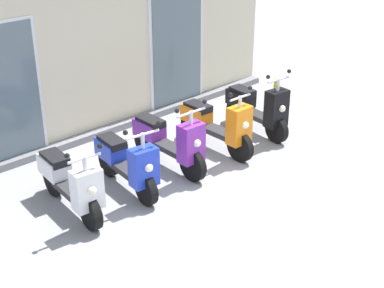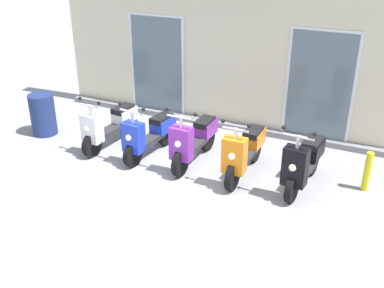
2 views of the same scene
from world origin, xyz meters
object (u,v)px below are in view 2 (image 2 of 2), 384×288
at_px(scooter_blue, 149,134).
at_px(scooter_purple, 194,140).
at_px(scooter_black, 304,162).
at_px(scooter_orange, 244,151).
at_px(scooter_white, 110,125).
at_px(curb_bollard, 367,172).
at_px(trash_bin, 43,114).

height_order(scooter_blue, scooter_purple, scooter_purple).
relative_size(scooter_purple, scooter_black, 1.09).
distance_m(scooter_blue, scooter_purple, 0.91).
distance_m(scooter_blue, scooter_orange, 1.90).
distance_m(scooter_white, scooter_black, 3.86).
bearing_deg(scooter_black, curb_bollard, 21.06).
bearing_deg(scooter_black, scooter_orange, 179.53).
height_order(scooter_white, scooter_orange, scooter_orange).
bearing_deg(curb_bollard, scooter_white, -175.97).
bearing_deg(scooter_black, scooter_white, 179.42).
bearing_deg(scooter_purple, scooter_black, -2.11).
relative_size(scooter_orange, curb_bollard, 2.35).
relative_size(trash_bin, curb_bollard, 1.25).
xyz_separation_m(scooter_white, scooter_blue, (0.93, -0.05, -0.00)).
height_order(scooter_blue, scooter_black, scooter_black).
distance_m(scooter_black, trash_bin, 5.47).
relative_size(scooter_purple, curb_bollard, 2.38).
height_order(scooter_blue, trash_bin, scooter_blue).
distance_m(scooter_purple, trash_bin, 3.44).
relative_size(scooter_white, curb_bollard, 2.28).
xyz_separation_m(scooter_orange, trash_bin, (-4.43, -0.07, -0.03)).
height_order(scooter_white, trash_bin, scooter_white).
distance_m(scooter_purple, scooter_orange, 1.00).
height_order(scooter_white, curb_bollard, scooter_white).
xyz_separation_m(scooter_blue, scooter_purple, (0.90, 0.08, 0.02)).
relative_size(scooter_white, trash_bin, 1.82).
relative_size(scooter_white, scooter_black, 1.05).
bearing_deg(scooter_blue, scooter_white, 177.12).
height_order(scooter_blue, scooter_orange, scooter_orange).
bearing_deg(scooter_white, scooter_purple, 1.11).
height_order(scooter_white, scooter_blue, scooter_blue).
bearing_deg(curb_bollard, scooter_orange, -169.57).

